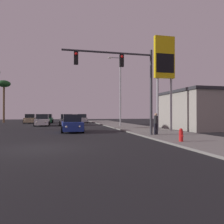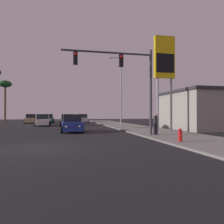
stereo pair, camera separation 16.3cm
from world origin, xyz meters
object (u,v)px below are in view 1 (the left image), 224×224
at_px(car_tan, 30,119).
at_px(pedestrian_on_sidewalk, 156,123).
at_px(car_green, 47,119).
at_px(traffic_light_mast, 127,74).
at_px(car_silver, 82,119).
at_px(car_grey, 66,120).
at_px(street_lamp, 119,88).
at_px(car_blue, 72,124).
at_px(gas_station_sign, 164,63).
at_px(palm_tree_far, 4,86).
at_px(car_white, 42,121).
at_px(fire_hydrant, 181,135).

xyz_separation_m(car_tan, pedestrian_on_sidewalk, (12.86, -26.62, 0.27)).
height_order(car_green, traffic_light_mast, traffic_light_mast).
xyz_separation_m(car_green, car_tan, (-3.06, 0.07, 0.00)).
distance_m(car_tan, traffic_light_mast, 29.10).
relative_size(car_silver, car_grey, 1.00).
xyz_separation_m(car_silver, street_lamp, (3.52, -14.81, 4.36)).
xyz_separation_m(car_blue, gas_station_sign, (8.59, -1.98, 5.86)).
bearing_deg(street_lamp, car_silver, 103.36).
relative_size(street_lamp, palm_tree_far, 1.10).
bearing_deg(traffic_light_mast, car_blue, 124.69).
height_order(car_blue, pedestrian_on_sidewalk, pedestrian_on_sidewalk).
height_order(street_lamp, gas_station_sign, same).
xyz_separation_m(car_green, gas_station_sign, (12.16, -23.26, 5.86)).
distance_m(car_grey, gas_station_sign, 17.67).
xyz_separation_m(car_tan, gas_station_sign, (15.22, -23.33, 5.86)).
xyz_separation_m(car_grey, palm_tree_far, (-11.54, 12.24, 6.32)).
bearing_deg(car_white, street_lamp, 150.58).
height_order(car_silver, street_lamp, street_lamp).
bearing_deg(car_silver, fire_hydrant, 96.84).
height_order(car_white, gas_station_sign, gas_station_sign).
height_order(car_grey, traffic_light_mast, traffic_light_mast).
relative_size(car_silver, car_blue, 1.00).
height_order(car_silver, car_grey, same).
xyz_separation_m(car_blue, fire_hydrant, (5.84, -9.60, -0.27)).
distance_m(traffic_light_mast, fire_hydrant, 6.20).
height_order(car_green, pedestrian_on_sidewalk, pedestrian_on_sidewalk).
xyz_separation_m(car_green, car_grey, (3.28, -9.14, 0.00)).
bearing_deg(car_white, palm_tree_far, -58.68).
xyz_separation_m(pedestrian_on_sidewalk, palm_tree_far, (-18.05, 29.65, 6.04)).
height_order(car_white, palm_tree_far, palm_tree_far).
xyz_separation_m(gas_station_sign, fire_hydrant, (-2.74, -7.62, -6.13)).
bearing_deg(car_grey, traffic_light_mast, 101.16).
xyz_separation_m(car_silver, traffic_light_mast, (1.02, -26.49, 3.94)).
bearing_deg(car_green, palm_tree_far, -18.98).
bearing_deg(traffic_light_mast, fire_hydrant, -63.59).
bearing_deg(car_blue, car_silver, -99.00).
bearing_deg(car_tan, car_silver, 176.70).
bearing_deg(car_green, car_blue, 101.14).
bearing_deg(car_green, car_grey, 111.34).
distance_m(car_green, gas_station_sign, 26.89).
bearing_deg(gas_station_sign, street_lamp, 105.58).
bearing_deg(fire_hydrant, car_blue, 121.34).
bearing_deg(palm_tree_far, car_grey, -46.70).
xyz_separation_m(car_white, car_silver, (6.47, 9.44, 0.00)).
bearing_deg(car_tan, palm_tree_far, -31.26).
xyz_separation_m(street_lamp, palm_tree_far, (-18.15, 18.21, 1.96)).
distance_m(car_white, car_blue, 12.11).
xyz_separation_m(car_silver, pedestrian_on_sidewalk, (3.42, -26.25, 0.27)).
relative_size(car_white, pedestrian_on_sidewalk, 2.59).
relative_size(car_blue, traffic_light_mast, 0.64).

